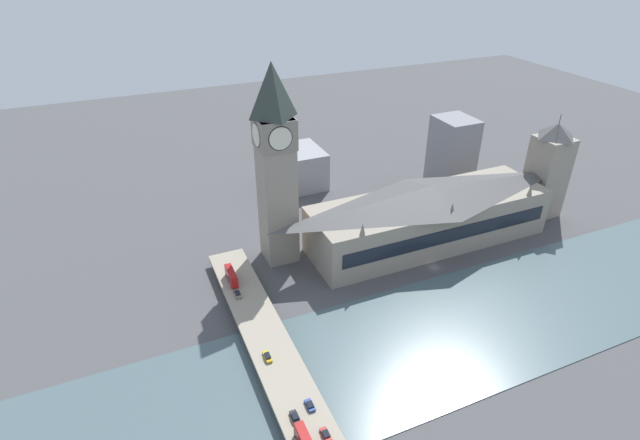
# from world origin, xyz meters

# --- Properties ---
(ground_plane) EXTENTS (600.00, 600.00, 0.00)m
(ground_plane) POSITION_xyz_m (0.00, 0.00, 0.00)
(ground_plane) COLOR #4C4C4F
(river_water) EXTENTS (54.20, 360.00, 0.30)m
(river_water) POSITION_xyz_m (-33.10, 0.00, 0.15)
(river_water) COLOR #4C6066
(river_water) RESTS_ON ground_plane
(parliament_hall) EXTENTS (30.24, 103.36, 26.49)m
(parliament_hall) POSITION_xyz_m (17.89, -8.00, 13.16)
(parliament_hall) COLOR gray
(parliament_hall) RESTS_ON ground_plane
(clock_tower) EXTENTS (13.87, 13.87, 78.90)m
(clock_tower) POSITION_xyz_m (31.63, 54.00, 41.95)
(clock_tower) COLOR gray
(clock_tower) RESTS_ON ground_plane
(victoria_tower) EXTENTS (14.29, 14.29, 48.20)m
(victoria_tower) POSITION_xyz_m (17.95, -70.82, 22.10)
(victoria_tower) COLOR gray
(victoria_tower) RESTS_ON ground_plane
(road_bridge) EXTENTS (140.40, 13.84, 4.38)m
(road_bridge) POSITION_xyz_m (-33.10, 75.24, 3.50)
(road_bridge) COLOR gray
(road_bridge) RESTS_ON ground_plane
(double_decker_bus_lead) EXTENTS (10.31, 2.54, 4.84)m
(double_decker_bus_lead) POSITION_xyz_m (17.14, 77.78, 7.05)
(double_decker_bus_lead) COLOR red
(double_decker_bus_lead) RESTS_ON road_bridge
(car_northbound_lead) EXTENTS (4.32, 1.82, 1.26)m
(car_northbound_lead) POSITION_xyz_m (-56.08, 72.46, 5.03)
(car_northbound_lead) COLOR maroon
(car_northbound_lead) RESTS_ON road_bridge
(car_northbound_mid) EXTENTS (4.75, 1.75, 1.47)m
(car_northbound_mid) POSITION_xyz_m (-24.48, 77.73, 5.10)
(car_northbound_mid) COLOR gold
(car_northbound_mid) RESTS_ON road_bridge
(car_northbound_tail) EXTENTS (4.40, 1.87, 1.51)m
(car_northbound_tail) POSITION_xyz_m (-48.09, 77.81, 5.12)
(car_northbound_tail) COLOR black
(car_northbound_tail) RESTS_ON road_bridge
(car_southbound_lead) EXTENTS (4.79, 1.91, 1.45)m
(car_southbound_lead) POSITION_xyz_m (8.40, 78.05, 5.09)
(car_southbound_lead) COLOR slate
(car_southbound_lead) RESTS_ON road_bridge
(car_southbound_mid) EXTENTS (4.18, 1.91, 1.22)m
(car_southbound_mid) POSITION_xyz_m (-46.03, 72.74, 5.00)
(car_southbound_mid) COLOR navy
(car_southbound_mid) RESTS_ON road_bridge
(city_block_west) EXTENTS (26.89, 23.12, 19.59)m
(city_block_west) POSITION_xyz_m (91.52, 22.05, 9.80)
(city_block_west) COLOR #939399
(city_block_west) RESTS_ON ground_plane
(city_block_center) EXTENTS (20.55, 17.57, 36.00)m
(city_block_center) POSITION_xyz_m (60.61, -50.37, 18.00)
(city_block_center) COLOR gray
(city_block_center) RESTS_ON ground_plane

